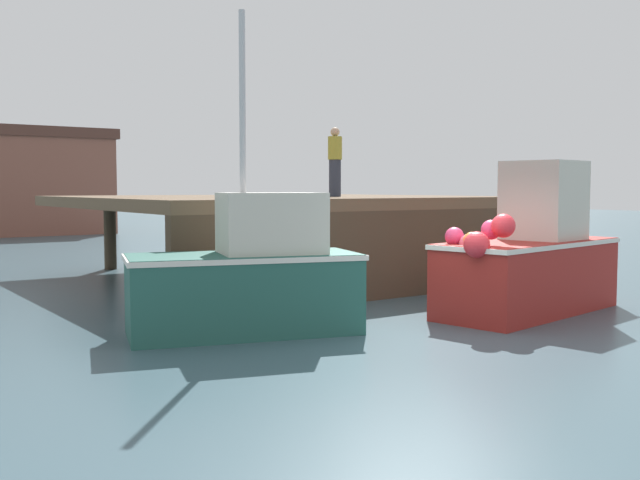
# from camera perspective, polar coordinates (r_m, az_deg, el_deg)

# --- Properties ---
(ground) EXTENTS (120.00, 160.00, 0.10)m
(ground) POSITION_cam_1_polar(r_m,az_deg,el_deg) (11.83, 9.47, -7.24)
(ground) COLOR #38515B
(pier) EXTENTS (9.60, 8.88, 2.05)m
(pier) POSITION_cam_1_polar(r_m,az_deg,el_deg) (17.95, -2.11, 2.35)
(pier) COLOR brown
(pier) RESTS_ON ground
(fishing_boat_near_left) EXTENTS (3.85, 2.44, 4.94)m
(fishing_boat_near_left) POSITION_cam_1_polar(r_m,az_deg,el_deg) (11.44, -5.51, -2.89)
(fishing_boat_near_left) COLOR #23564C
(fishing_boat_near_left) RESTS_ON ground
(fishing_boat_near_right) EXTENTS (4.26, 2.23, 2.75)m
(fishing_boat_near_right) POSITION_cam_1_polar(r_m,az_deg,el_deg) (13.79, 15.97, -1.45)
(fishing_boat_near_right) COLOR maroon
(fishing_boat_near_right) RESTS_ON ground
(rowboat) EXTENTS (1.62, 1.24, 0.44)m
(rowboat) POSITION_cam_1_polar(r_m,az_deg,el_deg) (15.50, 12.44, -3.66)
(rowboat) COLOR silver
(rowboat) RESTS_ON ground
(dockworker) EXTENTS (0.34, 0.34, 1.66)m
(dockworker) POSITION_cam_1_polar(r_m,az_deg,el_deg) (17.80, 1.17, 6.07)
(dockworker) COLOR #2D3342
(dockworker) RESTS_ON pier
(warehouse) EXTENTS (9.50, 4.67, 5.16)m
(warehouse) POSITION_cam_1_polar(r_m,az_deg,el_deg) (38.61, -23.02, 4.23)
(warehouse) COLOR brown
(warehouse) RESTS_ON ground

